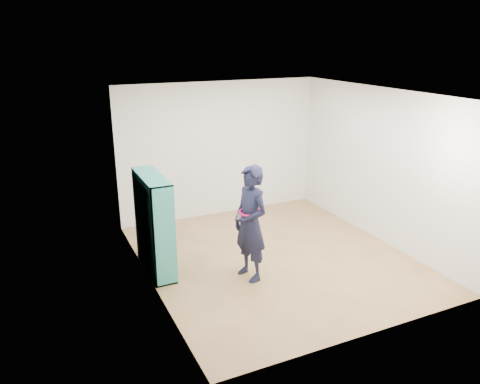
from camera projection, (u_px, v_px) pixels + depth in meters
name	position (u px, v px, depth m)	size (l,w,h in m)	color
floor	(275.00, 258.00, 7.51)	(4.50, 4.50, 0.00)	olive
ceiling	(279.00, 94.00, 6.69)	(4.50, 4.50, 0.00)	white
wall_left	(148.00, 199.00, 6.30)	(0.02, 4.50, 2.60)	silver
wall_right	(381.00, 166.00, 7.90)	(0.02, 4.50, 2.60)	silver
wall_back	(220.00, 150.00, 9.03)	(4.00, 0.02, 2.60)	silver
wall_front	(377.00, 235.00, 5.16)	(4.00, 0.02, 2.60)	silver
bookshelf	(153.00, 226.00, 6.90)	(0.33, 1.12, 1.49)	teal
person	(251.00, 223.00, 6.65)	(0.53, 0.69, 1.70)	black
smartphone	(239.00, 217.00, 6.59)	(0.05, 0.09, 0.14)	silver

